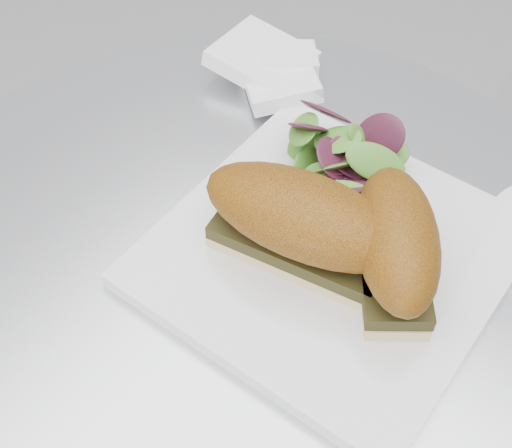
% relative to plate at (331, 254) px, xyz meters
% --- Properties ---
extents(table, '(0.70, 0.70, 0.73)m').
position_rel_plate_xyz_m(table, '(-0.06, -0.06, -0.25)').
color(table, silver).
rests_on(table, ground).
extents(plate, '(0.29, 0.29, 0.02)m').
position_rel_plate_xyz_m(plate, '(0.00, 0.00, 0.00)').
color(plate, white).
rests_on(plate, table).
extents(sandwich_left, '(0.19, 0.11, 0.08)m').
position_rel_plate_xyz_m(sandwich_left, '(-0.02, -0.02, 0.05)').
color(sandwich_left, beige).
rests_on(sandwich_left, plate).
extents(sandwich_right, '(0.14, 0.16, 0.08)m').
position_rel_plate_xyz_m(sandwich_right, '(0.05, 0.00, 0.05)').
color(sandwich_right, beige).
rests_on(sandwich_right, plate).
extents(salad, '(0.12, 0.12, 0.05)m').
position_rel_plate_xyz_m(salad, '(-0.04, 0.07, 0.03)').
color(salad, '#559C33').
rests_on(salad, plate).
extents(napkin, '(0.15, 0.15, 0.02)m').
position_rel_plate_xyz_m(napkin, '(-0.18, 0.16, 0.00)').
color(napkin, white).
rests_on(napkin, table).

